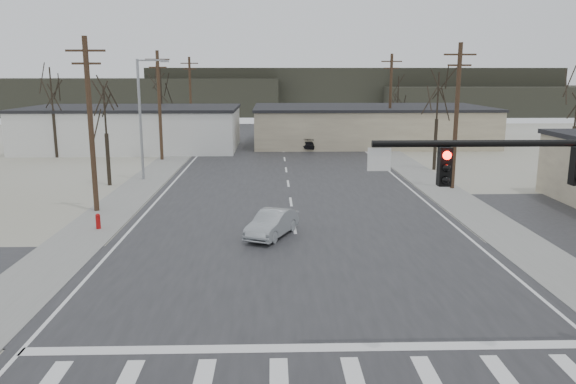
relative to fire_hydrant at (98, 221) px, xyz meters
name	(u,v)px	position (x,y,z in m)	size (l,w,h in m)	color
ground	(303,284)	(10.20, -8.00, -0.45)	(140.00, 140.00, 0.00)	#B9BAB6
main_road	(290,199)	(10.20, 7.00, -0.43)	(18.00, 110.00, 0.05)	#27272A
cross_road	(303,284)	(10.20, -8.00, -0.43)	(90.00, 10.00, 0.04)	#27272A
sidewalk_left	(143,184)	(-0.40, 12.00, -0.42)	(3.00, 90.00, 0.06)	gray
sidewalk_right	(431,183)	(20.80, 12.00, -0.42)	(3.00, 90.00, 0.06)	gray
fire_hydrant	(98,221)	(0.00, 0.00, 0.00)	(0.24, 0.24, 0.87)	#A50C0C
building_left_far	(133,128)	(-5.80, 32.00, 1.80)	(22.30, 12.30, 4.50)	silver
building_right_far	(369,125)	(20.20, 36.00, 1.70)	(26.30, 14.30, 4.30)	#BEB291
upole_left_b	(91,122)	(-1.30, 4.00, 4.77)	(2.20, 0.30, 10.00)	#432B1F
upole_left_c	(159,104)	(-1.30, 24.00, 4.77)	(2.20, 0.30, 10.00)	#432B1F
upole_left_d	(190,95)	(-1.30, 44.00, 4.77)	(2.20, 0.30, 10.00)	#432B1F
upole_right_a	(456,114)	(21.70, 10.00, 4.77)	(2.20, 0.30, 10.00)	#432B1F
upole_right_b	(390,100)	(21.70, 32.00, 4.77)	(2.20, 0.30, 10.00)	#432B1F
streetlight_main	(143,113)	(-0.60, 14.00, 4.64)	(2.40, 0.25, 9.00)	gray
tree_left_near	(105,113)	(-2.80, 12.00, 4.78)	(3.30, 3.30, 7.35)	#2B241A
tree_right_mid	(438,99)	(22.70, 18.00, 5.48)	(3.74, 3.74, 8.33)	#2B241A
tree_left_far	(161,88)	(-3.80, 38.00, 5.83)	(3.96, 3.96, 8.82)	#2B241A
tree_right_far	(398,92)	(25.20, 44.00, 5.13)	(3.52, 3.52, 7.84)	#2B241A
tree_left_mid	(51,92)	(-11.80, 26.00, 5.83)	(3.96, 3.96, 8.82)	#2B241A
hill_left	(100,97)	(-24.80, 84.00, 3.05)	(70.00, 18.00, 7.00)	#333026
hill_center	(351,91)	(25.20, 88.00, 4.05)	(80.00, 18.00, 9.00)	#333026
hill_right	(532,100)	(60.20, 82.00, 2.30)	(60.00, 18.00, 5.50)	#333026
sedan_crossing	(272,224)	(9.02, -1.55, 0.24)	(1.36, 3.89, 1.28)	gray
car_far_a	(313,143)	(13.38, 31.04, 0.28)	(1.92, 4.72, 1.37)	black
car_far_b	(262,129)	(7.70, 46.75, 0.25)	(1.54, 3.84, 1.31)	black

